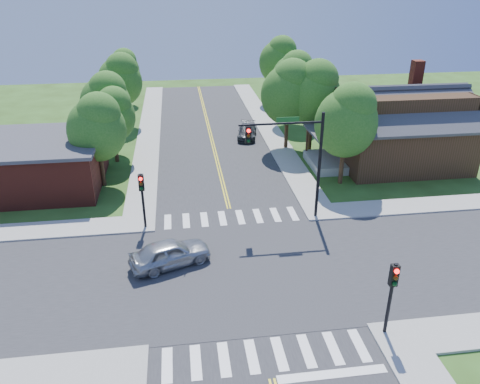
{
  "coord_description": "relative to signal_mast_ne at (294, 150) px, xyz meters",
  "views": [
    {
      "loc": [
        -3.15,
        -20.99,
        15.01
      ],
      "look_at": [
        0.5,
        5.57,
        2.2
      ],
      "focal_mm": 35.0,
      "sensor_mm": 36.0,
      "label": 1
    }
  ],
  "objects": [
    {
      "name": "tree_e_a",
      "position": [
        5.22,
        5.06,
        0.3
      ],
      "size": [
        4.63,
        4.4,
        7.87
      ],
      "color": "#382314",
      "rests_on": "ground"
    },
    {
      "name": "tree_w_b",
      "position": [
        -13.07,
        14.22,
        -0.03
      ],
      "size": [
        4.33,
        4.11,
        7.36
      ],
      "color": "#382314",
      "rests_on": "ground"
    },
    {
      "name": "sidewalk_ne",
      "position": [
        11.9,
        10.23,
        -4.78
      ],
      "size": [
        40.0,
        40.0,
        0.14
      ],
      "color": "#9E9B93",
      "rests_on": "ground"
    },
    {
      "name": "car_dgrey",
      "position": [
        -0.42,
        16.68,
        -4.24
      ],
      "size": [
        3.43,
        4.9,
        1.22
      ],
      "primitive_type": "imported",
      "rotation": [
        0.0,
        0.0,
        -0.21
      ],
      "color": "#2A2D2F",
      "rests_on": "ground"
    },
    {
      "name": "building_nw",
      "position": [
        -18.11,
        7.61,
        -2.97
      ],
      "size": [
        10.4,
        8.4,
        3.73
      ],
      "color": "maroon",
      "rests_on": "ground"
    },
    {
      "name": "tree_e_d",
      "position": [
        5.41,
        29.44,
        0.44
      ],
      "size": [
        4.75,
        4.51,
        8.07
      ],
      "color": "#382314",
      "rests_on": "ground"
    },
    {
      "name": "tree_e_c",
      "position": [
        5.06,
        20.71,
        0.2
      ],
      "size": [
        4.54,
        4.31,
        7.71
      ],
      "color": "#382314",
      "rests_on": "ground"
    },
    {
      "name": "crosswalk_south",
      "position": [
        -3.91,
        -11.79,
        -4.8
      ],
      "size": [
        8.85,
        2.0,
        0.01
      ],
      "color": "white",
      "rests_on": "ground"
    },
    {
      "name": "tree_house",
      "position": [
        2.76,
        13.23,
        0.52
      ],
      "size": [
        4.82,
        4.58,
        8.2
      ],
      "color": "#382314",
      "rests_on": "ground"
    },
    {
      "name": "signal_mast_ne",
      "position": [
        0.0,
        0.0,
        0.0
      ],
      "size": [
        5.3,
        0.42,
        7.2
      ],
      "color": "black",
      "rests_on": "ground"
    },
    {
      "name": "crosswalk_north",
      "position": [
        -3.91,
        0.61,
        -4.8
      ],
      "size": [
        8.85,
        2.0,
        0.01
      ],
      "color": "white",
      "rests_on": "ground"
    },
    {
      "name": "tree_w_c",
      "position": [
        -12.6,
        22.41,
        0.13
      ],
      "size": [
        4.48,
        4.25,
        7.61
      ],
      "color": "#382314",
      "rests_on": "ground"
    },
    {
      "name": "road_ew",
      "position": [
        -3.91,
        -5.59,
        -4.83
      ],
      "size": [
        90.0,
        10.0,
        0.04
      ],
      "primitive_type": "cube",
      "color": "#2D2D30",
      "rests_on": "ground"
    },
    {
      "name": "tree_bldg",
      "position": [
        -12.38,
        12.06,
        -0.57
      ],
      "size": [
        3.85,
        3.65,
        6.54
      ],
      "color": "#382314",
      "rests_on": "ground"
    },
    {
      "name": "car_silver",
      "position": [
        -7.93,
        -4.36,
        -4.09
      ],
      "size": [
        4.69,
        5.65,
        1.53
      ],
      "primitive_type": "imported",
      "rotation": [
        0.0,
        0.0,
        1.92
      ],
      "color": "#ACB0B3",
      "rests_on": "ground"
    },
    {
      "name": "road_ns",
      "position": [
        -3.91,
        -5.59,
        -4.83
      ],
      "size": [
        10.0,
        90.0,
        0.04
      ],
      "primitive_type": "cube",
      "color": "#2D2D30",
      "rests_on": "ground"
    },
    {
      "name": "tree_w_d",
      "position": [
        -13.17,
        31.45,
        -0.47
      ],
      "size": [
        3.94,
        3.74,
        6.69
      ],
      "color": "#382314",
      "rests_on": "ground"
    },
    {
      "name": "tree_e_b",
      "position": [
        4.86,
        12.65,
        0.53
      ],
      "size": [
        4.83,
        4.59,
        8.21
      ],
      "color": "#382314",
      "rests_on": "ground"
    },
    {
      "name": "stop_bar",
      "position": [
        -1.41,
        -13.19,
        -4.85
      ],
      "size": [
        4.6,
        0.45,
        0.09
      ],
      "primitive_type": "cube",
      "color": "white",
      "rests_on": "ground"
    },
    {
      "name": "signal_pole_se",
      "position": [
        1.69,
        -11.21,
        -2.19
      ],
      "size": [
        0.34,
        0.42,
        3.8
      ],
      "color": "black",
      "rests_on": "ground"
    },
    {
      "name": "ground",
      "position": [
        -3.91,
        -5.59,
        -4.85
      ],
      "size": [
        100.0,
        100.0,
        0.0
      ],
      "primitive_type": "plane",
      "color": "#2D4816",
      "rests_on": "ground"
    },
    {
      "name": "tree_w_a",
      "position": [
        -12.88,
        7.17,
        -0.11
      ],
      "size": [
        4.26,
        4.05,
        7.24
      ],
      "color": "#382314",
      "rests_on": "ground"
    },
    {
      "name": "signal_pole_nw",
      "position": [
        -9.51,
        -0.01,
        -2.19
      ],
      "size": [
        0.34,
        0.42,
        3.8
      ],
      "color": "black",
      "rests_on": "ground"
    },
    {
      "name": "intersection_patch",
      "position": [
        -3.91,
        -5.59,
        -4.85
      ],
      "size": [
        10.2,
        10.2,
        0.06
      ],
      "primitive_type": "cube",
      "color": "#2D2D30",
      "rests_on": "ground"
    },
    {
      "name": "sidewalk_nw",
      "position": [
        -19.73,
        10.23,
        -4.78
      ],
      "size": [
        40.0,
        40.0,
        0.14
      ],
      "color": "#9E9B93",
      "rests_on": "ground"
    },
    {
      "name": "house_ne",
      "position": [
        11.19,
        8.65,
        -1.52
      ],
      "size": [
        13.05,
        8.8,
        7.11
      ],
      "color": "#332312",
      "rests_on": "ground"
    },
    {
      "name": "centerline",
      "position": [
        -3.91,
        -5.59,
        -4.8
      ],
      "size": [
        0.3,
        90.0,
        0.01
      ],
      "color": "yellow",
      "rests_on": "ground"
    }
  ]
}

